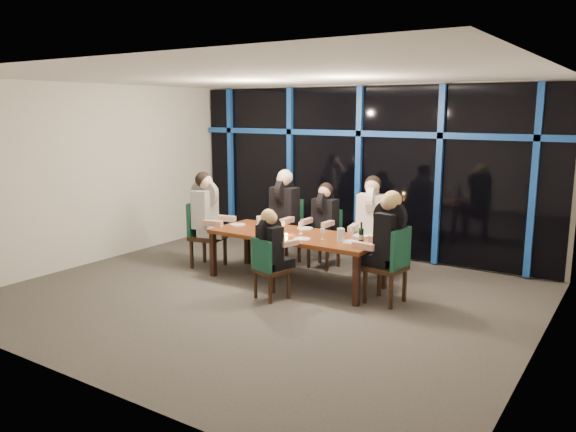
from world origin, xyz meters
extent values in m
plane|color=#4F4B46|center=(0.00, 0.00, 0.00)|extent=(7.00, 7.00, 0.00)
cube|color=silver|center=(0.00, 3.00, 1.50)|extent=(7.00, 0.04, 3.00)
cube|color=silver|center=(0.00, -3.00, 1.50)|extent=(7.00, 0.04, 3.00)
cube|color=silver|center=(-3.50, 0.00, 1.50)|extent=(0.04, 6.00, 3.00)
cube|color=silver|center=(3.50, 0.00, 1.50)|extent=(0.04, 6.00, 3.00)
cube|color=white|center=(0.00, 0.00, 3.00)|extent=(7.00, 6.00, 0.04)
cube|color=black|center=(0.00, 2.94, 1.50)|extent=(6.86, 0.04, 2.94)
cube|color=#14419C|center=(-2.90, 2.89, 1.50)|extent=(0.10, 0.10, 2.94)
cube|color=#14419C|center=(-1.45, 2.89, 1.50)|extent=(0.10, 0.10, 2.94)
cube|color=#14419C|center=(0.00, 2.89, 1.50)|extent=(0.10, 0.10, 2.94)
cube|color=#14419C|center=(1.45, 2.89, 1.50)|extent=(0.10, 0.10, 2.94)
cube|color=#14419C|center=(2.90, 2.89, 1.50)|extent=(0.10, 0.10, 2.94)
cube|color=#14419C|center=(0.00, 2.89, 2.16)|extent=(6.86, 0.10, 0.10)
cube|color=#FF2D14|center=(1.10, 3.25, 2.15)|extent=(0.60, 0.05, 0.35)
cube|color=brown|center=(0.00, 0.80, 0.72)|extent=(2.60, 1.00, 0.06)
cube|color=black|center=(-1.24, 0.36, 0.34)|extent=(0.08, 0.08, 0.69)
cube|color=black|center=(1.24, 0.36, 0.34)|extent=(0.08, 0.08, 0.69)
cube|color=black|center=(-1.24, 1.24, 0.34)|extent=(0.08, 0.08, 0.69)
cube|color=black|center=(1.24, 1.24, 0.34)|extent=(0.08, 0.08, 0.69)
cube|color=black|center=(-0.75, 1.60, 0.50)|extent=(0.50, 0.50, 0.07)
cube|color=#1A543D|center=(-0.76, 1.82, 0.80)|extent=(0.50, 0.06, 0.56)
cube|color=black|center=(-0.96, 1.40, 0.23)|extent=(0.04, 0.04, 0.47)
cube|color=black|center=(-0.55, 1.40, 0.23)|extent=(0.04, 0.04, 0.47)
cube|color=black|center=(-0.96, 1.80, 0.23)|extent=(0.04, 0.04, 0.47)
cube|color=black|center=(-0.55, 1.80, 0.23)|extent=(0.04, 0.04, 0.47)
cube|color=black|center=(-0.05, 1.74, 0.44)|extent=(0.46, 0.46, 0.06)
cube|color=#1A543D|center=(-0.04, 1.93, 0.71)|extent=(0.45, 0.06, 0.49)
cube|color=black|center=(-0.23, 1.57, 0.21)|extent=(0.04, 0.04, 0.41)
cube|color=black|center=(0.13, 1.55, 0.21)|extent=(0.04, 0.04, 0.41)
cube|color=black|center=(-0.22, 1.92, 0.21)|extent=(0.04, 0.04, 0.41)
cube|color=black|center=(0.14, 1.91, 0.21)|extent=(0.04, 0.04, 0.41)
cube|color=black|center=(0.80, 1.73, 0.50)|extent=(0.58, 0.58, 0.07)
cube|color=#1A543D|center=(0.76, 1.94, 0.80)|extent=(0.50, 0.15, 0.55)
cube|color=black|center=(0.64, 1.49, 0.23)|extent=(0.05, 0.05, 0.46)
cube|color=black|center=(1.03, 1.57, 0.23)|extent=(0.05, 0.05, 0.46)
cube|color=black|center=(0.57, 1.88, 0.23)|extent=(0.05, 0.05, 0.46)
cube|color=black|center=(0.96, 1.96, 0.23)|extent=(0.05, 0.05, 0.46)
cube|color=black|center=(-1.66, 0.73, 0.50)|extent=(0.58, 0.58, 0.07)
cube|color=#1A543D|center=(-1.88, 0.69, 0.80)|extent=(0.15, 0.50, 0.56)
cube|color=black|center=(-1.42, 0.57, 0.23)|extent=(0.05, 0.05, 0.47)
cube|color=black|center=(-1.50, 0.96, 0.23)|extent=(0.05, 0.05, 0.47)
cube|color=black|center=(-1.82, 0.49, 0.23)|extent=(0.05, 0.05, 0.47)
cube|color=black|center=(-1.89, 0.89, 0.23)|extent=(0.05, 0.05, 0.47)
cube|color=black|center=(1.50, 0.69, 0.48)|extent=(0.53, 0.53, 0.06)
cube|color=#1A543D|center=(1.72, 0.67, 0.78)|extent=(0.10, 0.49, 0.54)
cube|color=black|center=(1.33, 0.90, 0.23)|extent=(0.05, 0.05, 0.45)
cube|color=black|center=(1.29, 0.52, 0.23)|extent=(0.05, 0.05, 0.45)
cube|color=black|center=(1.71, 0.87, 0.23)|extent=(0.05, 0.05, 0.45)
cube|color=black|center=(1.68, 0.48, 0.23)|extent=(0.05, 0.05, 0.45)
cube|color=black|center=(0.13, -0.01, 0.40)|extent=(0.49, 0.49, 0.05)
cube|color=#1A543D|center=(0.08, -0.18, 0.64)|extent=(0.40, 0.15, 0.44)
cube|color=black|center=(0.33, 0.10, 0.19)|extent=(0.04, 0.04, 0.37)
cube|color=black|center=(0.02, 0.19, 0.19)|extent=(0.04, 0.04, 0.37)
cube|color=black|center=(0.24, -0.20, 0.19)|extent=(0.04, 0.04, 0.37)
cube|color=black|center=(-0.07, -0.12, 0.19)|extent=(0.04, 0.04, 0.37)
cube|color=black|center=(-0.75, 1.46, 0.61)|extent=(0.40, 0.47, 0.16)
cube|color=black|center=(-0.75, 1.64, 0.98)|extent=(0.45, 0.27, 0.63)
cylinder|color=black|center=(-0.75, 1.64, 1.23)|extent=(0.11, 0.47, 0.47)
sphere|color=tan|center=(-0.75, 1.62, 1.43)|extent=(0.23, 0.23, 0.23)
sphere|color=silver|center=(-0.75, 1.66, 1.46)|extent=(0.26, 0.26, 0.26)
cube|color=tan|center=(-0.98, 1.37, 0.79)|extent=(0.09, 0.34, 0.09)
cube|color=tan|center=(-0.53, 1.37, 0.79)|extent=(0.09, 0.34, 0.09)
cube|color=black|center=(-0.05, 1.62, 0.54)|extent=(0.37, 0.43, 0.14)
cube|color=black|center=(-0.04, 1.78, 0.87)|extent=(0.40, 0.25, 0.55)
cylinder|color=black|center=(-0.04, 1.78, 1.09)|extent=(0.11, 0.42, 0.41)
sphere|color=tan|center=(-0.04, 1.76, 1.26)|extent=(0.21, 0.21, 0.21)
sphere|color=black|center=(-0.04, 1.80, 1.29)|extent=(0.23, 0.23, 0.23)
cube|color=tan|center=(-0.25, 1.55, 0.79)|extent=(0.09, 0.30, 0.08)
cube|color=tan|center=(0.15, 1.53, 0.79)|extent=(0.09, 0.30, 0.08)
cube|color=white|center=(0.82, 1.60, 0.61)|extent=(0.48, 0.53, 0.15)
cube|color=white|center=(0.79, 1.77, 0.97)|extent=(0.48, 0.34, 0.62)
cylinder|color=white|center=(0.79, 1.77, 1.22)|extent=(0.20, 0.48, 0.46)
sphere|color=tan|center=(0.80, 1.75, 1.42)|extent=(0.23, 0.23, 0.23)
sphere|color=black|center=(0.79, 1.79, 1.45)|extent=(0.25, 0.25, 0.25)
cube|color=tan|center=(0.62, 1.47, 0.79)|extent=(0.15, 0.34, 0.09)
cube|color=tan|center=(1.06, 1.55, 0.79)|extent=(0.15, 0.34, 0.09)
cube|color=black|center=(-1.53, 0.75, 0.61)|extent=(0.53, 0.48, 0.16)
cube|color=black|center=(-1.70, 0.72, 0.98)|extent=(0.34, 0.49, 0.62)
cylinder|color=black|center=(-1.70, 0.72, 1.22)|extent=(0.48, 0.19, 0.47)
sphere|color=tan|center=(-1.68, 0.72, 1.42)|extent=(0.23, 0.23, 0.23)
sphere|color=black|center=(-1.72, 0.71, 1.46)|extent=(0.26, 0.26, 0.26)
cube|color=tan|center=(-1.40, 0.55, 0.79)|extent=(0.34, 0.15, 0.09)
cube|color=tan|center=(-1.48, 0.99, 0.79)|extent=(0.34, 0.15, 0.09)
cube|color=black|center=(1.37, 0.70, 0.59)|extent=(0.49, 0.43, 0.15)
cube|color=black|center=(1.55, 0.69, 0.95)|extent=(0.30, 0.45, 0.60)
cylinder|color=black|center=(1.55, 0.69, 1.18)|extent=(0.46, 0.15, 0.45)
sphere|color=tan|center=(1.52, 0.69, 1.38)|extent=(0.23, 0.23, 0.23)
sphere|color=tan|center=(1.57, 0.69, 1.41)|extent=(0.25, 0.25, 0.25)
cube|color=tan|center=(1.31, 0.93, 0.79)|extent=(0.33, 0.11, 0.09)
cube|color=tan|center=(1.27, 0.50, 0.79)|extent=(0.33, 0.11, 0.09)
cube|color=black|center=(0.16, 0.09, 0.49)|extent=(0.41, 0.44, 0.12)
cube|color=black|center=(0.12, -0.04, 0.78)|extent=(0.40, 0.30, 0.50)
cylinder|color=black|center=(0.12, -0.04, 0.98)|extent=(0.19, 0.38, 0.37)
sphere|color=tan|center=(0.13, -0.02, 1.13)|extent=(0.19, 0.19, 0.19)
sphere|color=tan|center=(0.12, -0.06, 1.16)|extent=(0.20, 0.20, 0.20)
cube|color=tan|center=(0.35, 0.12, 0.79)|extent=(0.14, 0.28, 0.07)
cube|color=tan|center=(0.01, 0.21, 0.79)|extent=(0.14, 0.28, 0.07)
cylinder|color=white|center=(-0.75, 1.04, 0.76)|extent=(0.24, 0.24, 0.01)
cylinder|color=white|center=(-0.06, 1.18, 0.76)|extent=(0.24, 0.24, 0.01)
cylinder|color=white|center=(0.91, 1.18, 0.76)|extent=(0.24, 0.24, 0.01)
cylinder|color=white|center=(-1.11, 0.83, 0.76)|extent=(0.24, 0.24, 0.01)
cylinder|color=white|center=(0.95, 0.74, 0.76)|extent=(0.24, 0.24, 0.01)
cylinder|color=white|center=(0.28, 0.53, 0.76)|extent=(0.24, 0.24, 0.01)
cylinder|color=black|center=(1.14, 0.68, 0.87)|extent=(0.07, 0.07, 0.24)
cylinder|color=black|center=(1.14, 0.68, 1.03)|extent=(0.03, 0.03, 0.09)
cylinder|color=silver|center=(1.14, 0.68, 0.87)|extent=(0.07, 0.07, 0.07)
cylinder|color=silver|center=(0.81, 0.71, 0.85)|extent=(0.10, 0.10, 0.19)
cylinder|color=silver|center=(0.87, 0.71, 0.86)|extent=(0.02, 0.02, 0.13)
cylinder|color=#FFA74C|center=(-0.05, 0.63, 0.76)|extent=(0.05, 0.05, 0.03)
cylinder|color=silver|center=(-0.21, 0.78, 0.75)|extent=(0.06, 0.06, 0.01)
cylinder|color=silver|center=(-0.21, 0.78, 0.80)|extent=(0.01, 0.01, 0.10)
cylinder|color=silver|center=(-0.21, 0.78, 0.89)|extent=(0.07, 0.07, 0.07)
cylinder|color=white|center=(0.07, 0.84, 0.75)|extent=(0.06, 0.06, 0.01)
cylinder|color=white|center=(0.07, 0.84, 0.81)|extent=(0.01, 0.01, 0.10)
cylinder|color=white|center=(0.07, 0.84, 0.89)|extent=(0.07, 0.07, 0.07)
cylinder|color=white|center=(0.52, 0.70, 0.75)|extent=(0.06, 0.06, 0.01)
cylinder|color=white|center=(0.52, 0.70, 0.80)|extent=(0.01, 0.01, 0.09)
cylinder|color=white|center=(0.52, 0.70, 0.87)|extent=(0.06, 0.06, 0.06)
cylinder|color=white|center=(-0.79, 0.94, 0.75)|extent=(0.06, 0.06, 0.01)
cylinder|color=white|center=(-0.79, 0.94, 0.80)|extent=(0.01, 0.01, 0.09)
cylinder|color=white|center=(-0.79, 0.94, 0.88)|extent=(0.06, 0.06, 0.06)
cylinder|color=silver|center=(0.88, 0.94, 0.75)|extent=(0.07, 0.07, 0.01)
cylinder|color=silver|center=(0.88, 0.94, 0.81)|extent=(0.01, 0.01, 0.11)
cylinder|color=silver|center=(0.88, 0.94, 0.91)|extent=(0.08, 0.08, 0.08)
camera|label=1|loc=(4.38, -6.09, 2.57)|focal=35.00mm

